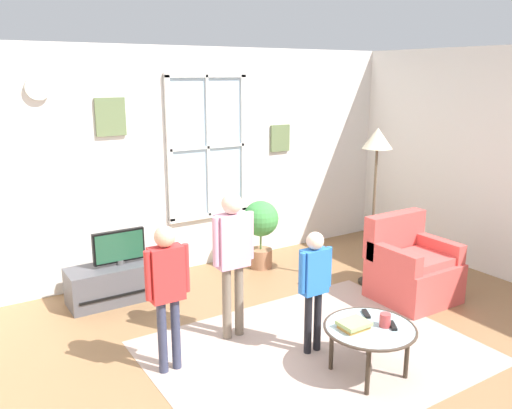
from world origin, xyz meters
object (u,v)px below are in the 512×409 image
at_px(book_stack, 354,325).
at_px(remote_near_books, 393,326).
at_px(cup, 385,320).
at_px(remote_near_cup, 366,314).
at_px(person_red_shirt, 167,282).
at_px(potted_plant_by_window, 261,226).
at_px(television, 119,247).
at_px(coffee_table, 370,330).
at_px(floor_lamp, 377,154).
at_px(armchair, 411,269).
at_px(person_pink_shirt, 232,249).
at_px(person_blue_shirt, 314,278).
at_px(tv_stand, 121,282).

height_order(book_stack, remote_near_books, book_stack).
relative_size(cup, remote_near_books, 0.76).
distance_m(remote_near_cup, person_red_shirt, 1.63).
distance_m(book_stack, potted_plant_by_window, 2.48).
xyz_separation_m(television, potted_plant_by_window, (1.75, 0.01, -0.05)).
relative_size(book_stack, person_red_shirt, 0.19).
distance_m(coffee_table, floor_lamp, 2.19).
bearing_deg(cup, armchair, 34.16).
bearing_deg(person_pink_shirt, book_stack, -65.82).
xyz_separation_m(armchair, cup, (-1.29, -0.88, 0.13)).
bearing_deg(person_red_shirt, person_pink_shirt, 16.92).
xyz_separation_m(book_stack, remote_near_books, (0.27, -0.14, -0.02)).
distance_m(remote_near_books, remote_near_cup, 0.26).
bearing_deg(remote_near_books, book_stack, 152.65).
bearing_deg(book_stack, armchair, 27.02).
height_order(coffee_table, person_blue_shirt, person_blue_shirt).
bearing_deg(person_blue_shirt, person_pink_shirt, 126.39).
distance_m(television, remote_near_books, 2.85).
bearing_deg(cup, person_red_shirt, 146.29).
height_order(person_pink_shirt, floor_lamp, floor_lamp).
distance_m(television, cup, 2.79).
relative_size(remote_near_books, person_blue_shirt, 0.13).
xyz_separation_m(armchair, person_red_shirt, (-2.70, 0.06, 0.43)).
xyz_separation_m(tv_stand, coffee_table, (1.18, -2.43, 0.18)).
xyz_separation_m(armchair, floor_lamp, (-0.06, 0.52, 1.14)).
bearing_deg(armchair, person_pink_shirt, 172.23).
bearing_deg(book_stack, floor_lamp, 41.69).
xyz_separation_m(television, person_pink_shirt, (0.59, -1.33, 0.25)).
xyz_separation_m(coffee_table, remote_near_cup, (0.12, 0.17, 0.04)).
bearing_deg(person_blue_shirt, cup, -64.91).
height_order(armchair, book_stack, armchair).
xyz_separation_m(remote_near_cup, person_red_shirt, (-1.42, 0.71, 0.34)).
xyz_separation_m(person_red_shirt, floor_lamp, (2.63, 0.47, 0.72)).
bearing_deg(potted_plant_by_window, cup, -100.47).
distance_m(coffee_table, book_stack, 0.14).
xyz_separation_m(tv_stand, cup, (1.29, -2.48, 0.26)).
xyz_separation_m(tv_stand, person_pink_shirt, (0.59, -1.33, 0.64)).
xyz_separation_m(television, cup, (1.29, -2.48, -0.12)).
bearing_deg(person_red_shirt, potted_plant_by_window, 39.81).
height_order(person_pink_shirt, potted_plant_by_window, person_pink_shirt).
bearing_deg(tv_stand, cup, -62.58).
bearing_deg(book_stack, cup, -24.26).
bearing_deg(person_pink_shirt, remote_near_books, -57.97).
distance_m(cup, remote_near_cup, 0.23).
relative_size(person_blue_shirt, potted_plant_by_window, 1.28).
relative_size(armchair, floor_lamp, 0.50).
height_order(tv_stand, book_stack, book_stack).
xyz_separation_m(remote_near_cup, potted_plant_by_window, (0.44, 2.26, 0.11)).
relative_size(armchair, cup, 8.18).
height_order(television, person_pink_shirt, person_pink_shirt).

